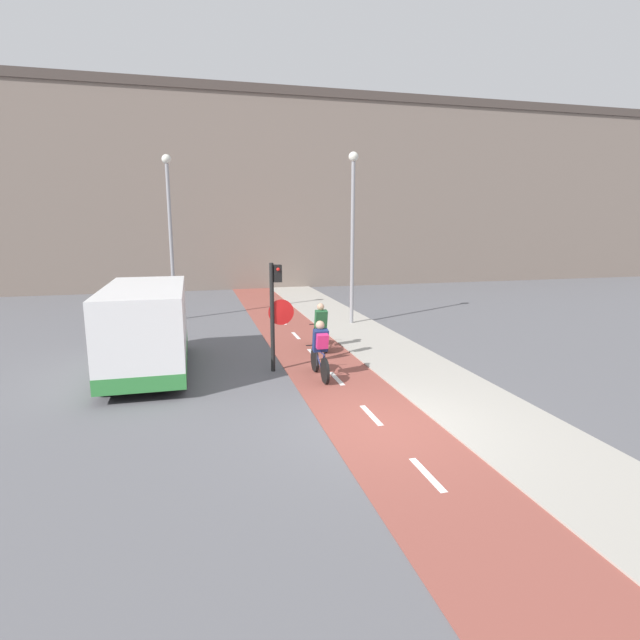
% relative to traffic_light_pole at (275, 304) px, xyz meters
% --- Properties ---
extents(ground_plane, '(120.00, 120.00, 0.00)m').
position_rel_traffic_light_pole_xyz_m(ground_plane, '(1.33, -4.10, -1.78)').
color(ground_plane, '#5B5B60').
extents(bike_lane, '(2.21, 60.00, 0.02)m').
position_rel_traffic_light_pole_xyz_m(bike_lane, '(1.33, -4.10, -1.77)').
color(bike_lane, brown).
rests_on(bike_lane, ground_plane).
extents(sidewalk_strip, '(2.40, 60.00, 0.05)m').
position_rel_traffic_light_pole_xyz_m(sidewalk_strip, '(3.63, -4.10, -1.75)').
color(sidewalk_strip, '#A8A399').
rests_on(sidewalk_strip, ground_plane).
extents(building_row_background, '(60.00, 5.20, 11.44)m').
position_rel_traffic_light_pole_xyz_m(building_row_background, '(1.33, 19.39, 3.95)').
color(building_row_background, slate).
rests_on(building_row_background, ground_plane).
extents(traffic_light_pole, '(0.67, 0.25, 2.85)m').
position_rel_traffic_light_pole_xyz_m(traffic_light_pole, '(0.00, 0.00, 0.00)').
color(traffic_light_pole, black).
rests_on(traffic_light_pole, ground_plane).
extents(street_lamp_far, '(0.36, 0.36, 6.41)m').
position_rel_traffic_light_pole_xyz_m(street_lamp_far, '(-2.79, 8.07, 2.17)').
color(street_lamp_far, gray).
rests_on(street_lamp_far, ground_plane).
extents(street_lamp_sidewalk, '(0.36, 0.36, 6.39)m').
position_rel_traffic_light_pole_xyz_m(street_lamp_sidewalk, '(3.85, 5.45, 2.16)').
color(street_lamp_sidewalk, gray).
rests_on(street_lamp_sidewalk, ground_plane).
extents(cyclist_near, '(0.46, 1.68, 1.47)m').
position_rel_traffic_light_pole_xyz_m(cyclist_near, '(0.96, -0.91, -1.07)').
color(cyclist_near, black).
rests_on(cyclist_near, ground_plane).
extents(cyclist_far, '(0.46, 1.62, 1.44)m').
position_rel_traffic_light_pole_xyz_m(cyclist_far, '(1.70, 1.93, -1.12)').
color(cyclist_far, black).
rests_on(cyclist_far, ground_plane).
extents(van, '(1.95, 4.87, 2.26)m').
position_rel_traffic_light_pole_xyz_m(van, '(-3.25, 0.72, -0.66)').
color(van, white).
rests_on(van, ground_plane).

